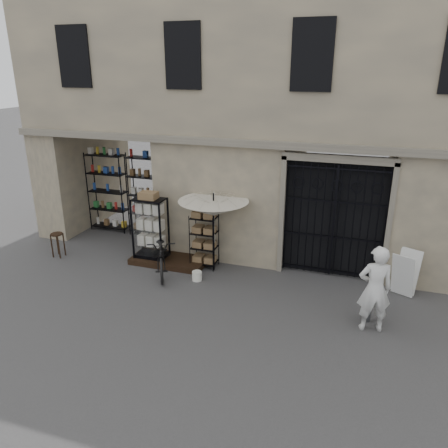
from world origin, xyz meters
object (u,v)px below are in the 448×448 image
(bicycle, at_px, (163,272))
(steel_bollard, at_px, (368,303))
(market_umbrella, at_px, (214,204))
(shopkeeper, at_px, (369,329))
(easel_sign, at_px, (405,273))
(white_bucket, at_px, (197,276))
(wire_rack, at_px, (204,241))
(display_cabinet, at_px, (151,231))
(wooden_stool, at_px, (58,244))

(bicycle, height_order, steel_bollard, bicycle)
(market_umbrella, xyz_separation_m, shopkeeper, (3.87, -1.56, -1.79))
(steel_bollard, xyz_separation_m, easel_sign, (0.77, 1.41, 0.12))
(shopkeeper, bearing_deg, white_bucket, -26.23)
(white_bucket, height_order, easel_sign, easel_sign)
(wire_rack, xyz_separation_m, market_umbrella, (0.31, -0.12, 1.08))
(easel_sign, bearing_deg, shopkeeper, -88.44)
(display_cabinet, height_order, steel_bollard, display_cabinet)
(wire_rack, height_order, bicycle, wire_rack)
(display_cabinet, bearing_deg, shopkeeper, -14.09)
(wooden_stool, relative_size, steel_bollard, 0.81)
(wooden_stool, bearing_deg, steel_bollard, -5.16)
(display_cabinet, xyz_separation_m, market_umbrella, (1.76, 0.04, 0.91))
(display_cabinet, bearing_deg, market_umbrella, 2.27)
(market_umbrella, height_order, white_bucket, market_umbrella)
(display_cabinet, relative_size, bicycle, 0.91)
(bicycle, relative_size, steel_bollard, 2.30)
(wooden_stool, relative_size, shopkeeper, 0.38)
(market_umbrella, distance_m, easel_sign, 4.74)
(bicycle, height_order, wooden_stool, bicycle)
(display_cabinet, height_order, easel_sign, display_cabinet)
(display_cabinet, xyz_separation_m, wire_rack, (1.45, 0.16, -0.17))
(white_bucket, relative_size, steel_bollard, 0.29)
(wire_rack, height_order, steel_bollard, wire_rack)
(bicycle, distance_m, easel_sign, 5.85)
(display_cabinet, relative_size, steel_bollard, 2.09)
(display_cabinet, bearing_deg, wooden_stool, -168.15)
(shopkeeper, height_order, easel_sign, easel_sign)
(market_umbrella, relative_size, bicycle, 1.29)
(display_cabinet, distance_m, shopkeeper, 5.90)
(white_bucket, relative_size, easel_sign, 0.23)
(market_umbrella, xyz_separation_m, steel_bollard, (3.81, -1.27, -1.37))
(wire_rack, height_order, market_umbrella, market_umbrella)
(market_umbrella, bearing_deg, white_bucket, -107.22)
(market_umbrella, distance_m, bicycle, 2.22)
(wire_rack, xyz_separation_m, easel_sign, (4.88, 0.02, -0.17))
(display_cabinet, distance_m, bicycle, 1.14)
(display_cabinet, xyz_separation_m, steel_bollard, (5.57, -1.23, -0.46))
(shopkeeper, bearing_deg, market_umbrella, -35.95)
(market_umbrella, bearing_deg, steel_bollard, -18.46)
(white_bucket, relative_size, shopkeeper, 0.13)
(display_cabinet, distance_m, white_bucket, 1.84)
(display_cabinet, distance_m, steel_bollard, 5.72)
(market_umbrella, bearing_deg, easel_sign, 1.72)
(white_bucket, relative_size, wooden_stool, 0.36)
(white_bucket, bearing_deg, shopkeeper, -12.27)
(white_bucket, distance_m, steel_bollard, 4.07)
(wire_rack, bearing_deg, bicycle, -120.79)
(easel_sign, bearing_deg, steel_bollard, -94.67)
(wooden_stool, height_order, easel_sign, easel_sign)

